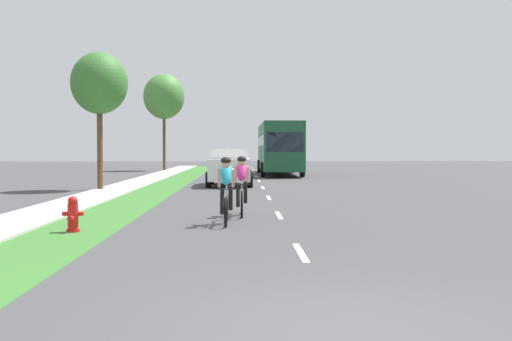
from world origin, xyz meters
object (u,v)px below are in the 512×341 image
object	(u,v)px
cyclist_lead	(226,190)
bus_dark_green	(279,146)
street_tree_near	(99,84)
street_tree_far	(164,97)
cyclist_trailing	(242,185)
fire_hydrant_red	(73,215)
suv_white	(230,166)

from	to	relation	value
cyclist_lead	bus_dark_green	distance (m)	27.22
bus_dark_green	street_tree_near	bearing A→B (deg)	-119.52
bus_dark_green	street_tree_far	size ratio (longest dim) A/B	1.47
cyclist_lead	street_tree_near	xyz separation A→B (m)	(-5.71, 11.66, 3.74)
cyclist_trailing	fire_hydrant_red	bearing A→B (deg)	-140.71
fire_hydrant_red	cyclist_trailing	size ratio (longest dim) A/B	0.44
fire_hydrant_red	suv_white	distance (m)	16.05
fire_hydrant_red	suv_white	size ratio (longest dim) A/B	0.16
cyclist_lead	suv_white	xyz separation A→B (m)	(-0.18, 14.57, 0.14)
cyclist_trailing	suv_white	distance (m)	12.83
fire_hydrant_red	suv_white	xyz separation A→B (m)	(3.04, 15.75, 0.58)
suv_white	street_tree_near	xyz separation A→B (m)	(-5.53, -2.91, 3.60)
suv_white	cyclist_lead	bearing A→B (deg)	-89.29
cyclist_lead	cyclist_trailing	size ratio (longest dim) A/B	1.00
street_tree_near	street_tree_far	bearing A→B (deg)	90.53
bus_dark_green	street_tree_far	bearing A→B (deg)	140.27
cyclist_trailing	suv_white	xyz separation A→B (m)	(-0.54, 12.81, 0.14)
cyclist_lead	bus_dark_green	world-z (taller)	bus_dark_green
street_tree_near	street_tree_far	size ratio (longest dim) A/B	0.75
cyclist_trailing	bus_dark_green	size ratio (longest dim) A/B	0.15
street_tree_far	suv_white	bearing A→B (deg)	-73.89
suv_white	bus_dark_green	world-z (taller)	bus_dark_green
street_tree_near	street_tree_far	world-z (taller)	street_tree_far
bus_dark_green	street_tree_near	size ratio (longest dim) A/B	1.96
street_tree_near	suv_white	bearing A→B (deg)	27.80
bus_dark_green	street_tree_far	distance (m)	12.28
fire_hydrant_red	street_tree_near	xyz separation A→B (m)	(-2.48, 12.83, 4.18)
fire_hydrant_red	cyclist_trailing	xyz separation A→B (m)	(3.59, 2.93, 0.44)
suv_white	bus_dark_green	bearing A→B (deg)	75.69
fire_hydrant_red	cyclist_trailing	world-z (taller)	cyclist_trailing
bus_dark_green	suv_white	bearing A→B (deg)	-104.31
cyclist_trailing	bus_dark_green	bearing A→B (deg)	84.05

